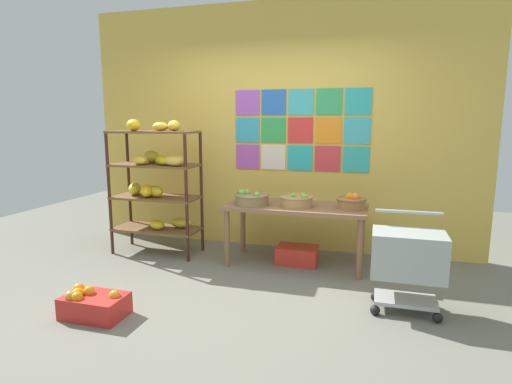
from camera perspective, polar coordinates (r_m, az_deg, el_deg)
name	(u,v)px	position (r m, az deg, el deg)	size (l,w,h in m)	color
ground	(231,301)	(3.75, -3.49, -14.71)	(9.35, 9.35, 0.00)	slate
back_wall_with_art	(278,128)	(5.05, 3.02, 8.75)	(4.79, 0.07, 2.93)	#E0B94C
banana_shelf_unit	(156,177)	(4.94, -13.63, 2.00)	(1.02, 0.48, 1.57)	#402017
display_table	(296,212)	(4.50, 5.51, -2.79)	(1.51, 0.67, 0.66)	#8D6344
fruit_basket_back_right	(297,201)	(4.39, 5.60, -1.18)	(0.36, 0.36, 0.15)	tan
fruit_basket_right	(351,201)	(4.38, 12.98, -1.21)	(0.31, 0.31, 0.17)	#A6723E
fruit_basket_left	(251,198)	(4.47, -0.63, -0.89)	(0.38, 0.38, 0.16)	olive
produce_crate_under_table	(297,255)	(4.63, 5.70, -8.63)	(0.44, 0.29, 0.19)	red
orange_crate_foreground	(93,304)	(3.67, -21.48, -14.14)	(0.49, 0.31, 0.24)	red
shopping_cart	(408,258)	(3.60, 20.17, -8.48)	(0.57, 0.42, 0.81)	black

